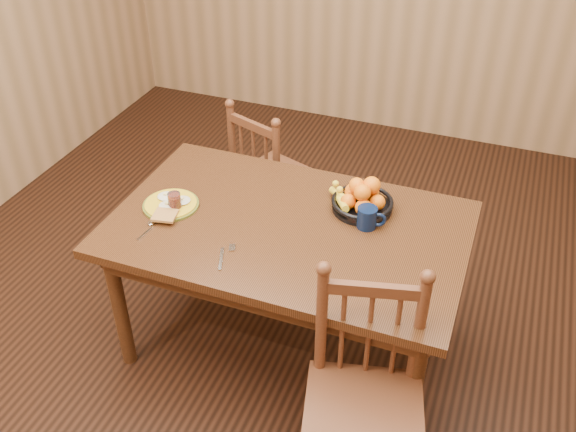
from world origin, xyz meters
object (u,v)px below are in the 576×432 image
(coffee_mug, at_px, (368,217))
(fruit_bowl, at_px, (361,199))
(dining_table, at_px, (288,240))
(chair_far, at_px, (271,177))
(breakfast_plate, at_px, (171,205))
(chair_near, at_px, (364,400))

(coffee_mug, bearing_deg, fruit_bowl, 117.64)
(coffee_mug, bearing_deg, dining_table, -161.29)
(chair_far, relative_size, breakfast_plate, 3.11)
(dining_table, xyz_separation_m, breakfast_plate, (-0.57, -0.06, 0.10))
(dining_table, xyz_separation_m, fruit_bowl, (0.27, 0.24, 0.14))
(dining_table, relative_size, fruit_bowl, 4.94)
(coffee_mug, distance_m, fruit_bowl, 0.14)
(chair_near, height_order, fruit_bowl, chair_near)
(coffee_mug, bearing_deg, chair_near, -74.29)
(coffee_mug, bearing_deg, chair_far, 137.93)
(dining_table, distance_m, coffee_mug, 0.38)
(chair_far, height_order, chair_near, chair_near)
(breakfast_plate, height_order, coffee_mug, coffee_mug)
(dining_table, relative_size, chair_near, 1.62)
(fruit_bowl, bearing_deg, dining_table, -139.14)
(chair_far, bearing_deg, breakfast_plate, 99.45)
(breakfast_plate, bearing_deg, dining_table, 6.22)
(chair_near, relative_size, fruit_bowl, 3.05)
(chair_far, bearing_deg, chair_near, 144.58)
(breakfast_plate, bearing_deg, fruit_bowl, 19.57)
(breakfast_plate, relative_size, fruit_bowl, 0.91)
(dining_table, distance_m, fruit_bowl, 0.39)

